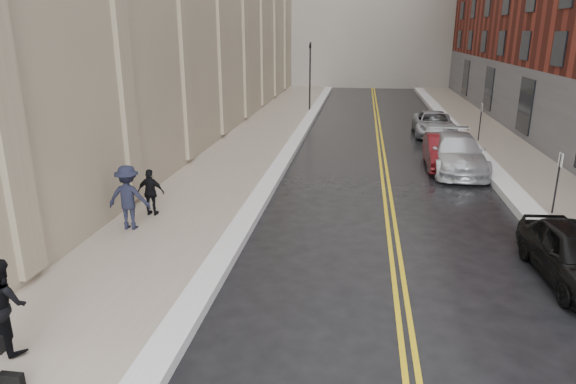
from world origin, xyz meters
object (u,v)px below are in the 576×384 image
(car_black, at_px, (575,254))
(pedestrian_c, at_px, (151,192))
(car_silver_far, at_px, (434,124))
(pedestrian_a, at_px, (3,305))
(car_maroon, at_px, (444,152))
(pedestrian_b, at_px, (129,197))
(car_silver_near, at_px, (456,153))

(car_black, relative_size, pedestrian_c, 2.71)
(car_silver_far, height_order, pedestrian_a, pedestrian_a)
(pedestrian_c, bearing_deg, car_black, 168.85)
(car_maroon, xyz_separation_m, pedestrian_c, (-10.59, -8.37, 0.19))
(pedestrian_a, bearing_deg, car_silver_far, -90.56)
(car_maroon, relative_size, pedestrian_b, 2.24)
(car_silver_near, relative_size, car_silver_far, 1.10)
(car_silver_near, bearing_deg, pedestrian_c, -144.09)
(pedestrian_a, relative_size, pedestrian_b, 0.93)
(car_silver_far, xyz_separation_m, pedestrian_a, (-10.85, -23.65, 0.39))
(car_silver_near, distance_m, car_silver_far, 8.15)
(car_maroon, height_order, car_silver_near, car_silver_near)
(car_maroon, height_order, pedestrian_c, pedestrian_c)
(pedestrian_b, relative_size, pedestrian_c, 1.28)
(car_silver_near, distance_m, pedestrian_c, 13.59)
(car_silver_far, bearing_deg, car_maroon, -92.29)
(car_maroon, bearing_deg, car_silver_far, 87.73)
(pedestrian_c, bearing_deg, car_silver_near, -142.91)
(pedestrian_b, bearing_deg, car_silver_far, -125.64)
(pedestrian_a, xyz_separation_m, pedestrian_c, (-0.23, 7.59, -0.16))
(car_maroon, relative_size, pedestrian_c, 2.88)
(pedestrian_a, bearing_deg, car_silver_near, -100.84)
(car_black, height_order, car_silver_near, car_silver_near)
(car_maroon, height_order, pedestrian_a, pedestrian_a)
(car_silver_far, bearing_deg, pedestrian_b, -121.74)
(car_maroon, relative_size, car_silver_near, 0.82)
(car_black, relative_size, car_maroon, 0.94)
(pedestrian_c, bearing_deg, pedestrian_a, 93.19)
(car_maroon, distance_m, car_silver_near, 0.65)
(pedestrian_b, bearing_deg, car_black, 170.57)
(car_maroon, distance_m, car_silver_far, 7.71)
(car_maroon, distance_m, pedestrian_c, 13.50)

